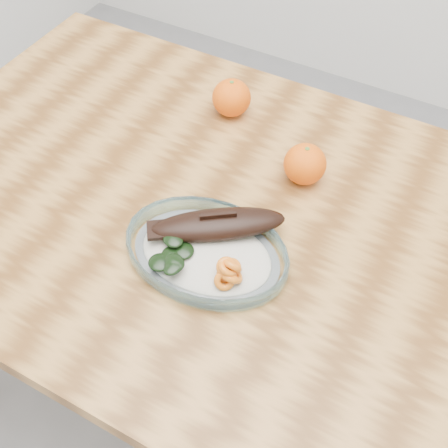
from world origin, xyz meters
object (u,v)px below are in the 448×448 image
Objects in this scene: orange_right at (305,164)px; dining_table at (207,239)px; orange_left at (232,98)px; plated_meal at (207,249)px.

dining_table is at bearing -132.29° from orange_right.
dining_table is 0.29m from orange_left.
dining_table is 15.63× the size of orange_right.
plated_meal is 6.78× the size of orange_left.
dining_table is 0.16m from plated_meal.
orange_left is (-0.13, 0.34, 0.02)m from plated_meal.
orange_left is 1.01× the size of orange_right.
orange_right is (0.07, 0.24, 0.02)m from plated_meal.
orange_left is 0.23m from orange_right.
dining_table is 2.28× the size of plated_meal.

